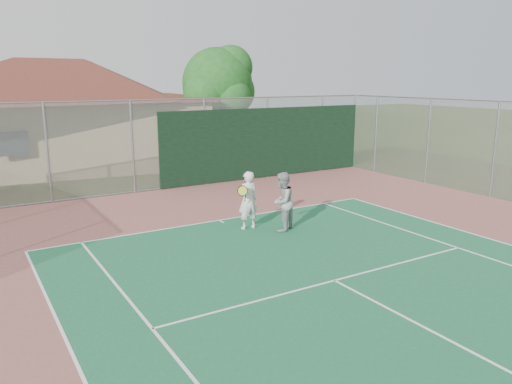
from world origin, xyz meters
TOP-DOWN VIEW (x-y plane):
  - back_fence at (2.11, 16.98)m, footprint 20.08×0.11m
  - side_fence_right at (10.00, 12.50)m, footprint 0.08×9.00m
  - clubhouse at (-2.08, 25.08)m, footprint 15.32×11.17m
  - tree at (5.30, 22.10)m, footprint 4.28×4.05m
  - player_white_front at (0.33, 10.69)m, footprint 0.84×0.64m
  - player_grey_back at (1.07, 10.02)m, footprint 1.04×0.97m

SIDE VIEW (x-z plane):
  - player_grey_back at x=1.07m, z-range 0.00..1.70m
  - player_white_front at x=0.33m, z-range 0.01..1.70m
  - back_fence at x=2.11m, z-range -0.09..3.43m
  - side_fence_right at x=10.00m, z-range 0.00..3.50m
  - clubhouse at x=-2.08m, z-range 0.05..6.21m
  - tree at x=5.30m, z-range 0.94..6.90m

